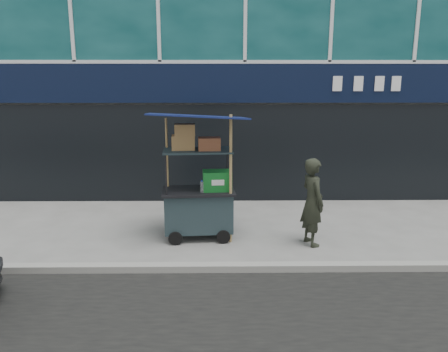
{
  "coord_description": "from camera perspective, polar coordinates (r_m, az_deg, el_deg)",
  "views": [
    {
      "loc": [
        -0.62,
        -6.72,
        3.07
      ],
      "look_at": [
        -0.52,
        1.2,
        1.25
      ],
      "focal_mm": 35.0,
      "sensor_mm": 36.0,
      "label": 1
    }
  ],
  "objects": [
    {
      "name": "vendor_man",
      "position": [
        8.18,
        11.47,
        -3.34
      ],
      "size": [
        0.56,
        0.69,
        1.64
      ],
      "primitive_type": "imported",
      "rotation": [
        0.0,
        0.0,
        1.88
      ],
      "color": "black",
      "rests_on": "ground"
    },
    {
      "name": "curb",
      "position": [
        7.21,
        4.4,
        -11.81
      ],
      "size": [
        80.0,
        0.18,
        0.12
      ],
      "primitive_type": "cube",
      "color": "gray",
      "rests_on": "ground"
    },
    {
      "name": "vendor_cart",
      "position": [
        8.37,
        -3.24,
        -2.41
      ],
      "size": [
        1.91,
        1.42,
        2.46
      ],
      "rotation": [
        0.0,
        0.0,
        0.08
      ],
      "color": "#19272B",
      "rests_on": "ground"
    },
    {
      "name": "ground",
      "position": [
        7.41,
        4.25,
        -11.59
      ],
      "size": [
        80.0,
        80.0,
        0.0
      ],
      "primitive_type": "plane",
      "color": "slate",
      "rests_on": "ground"
    }
  ]
}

